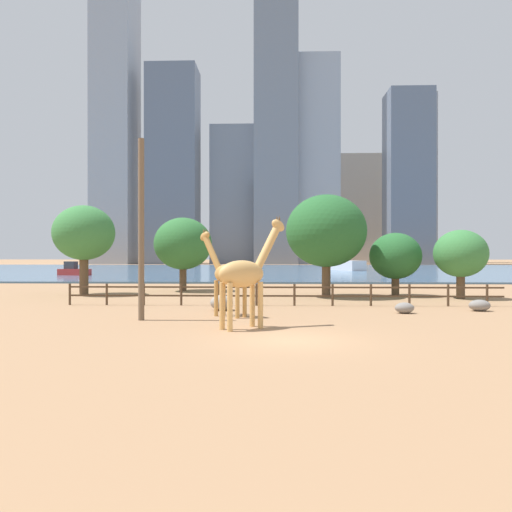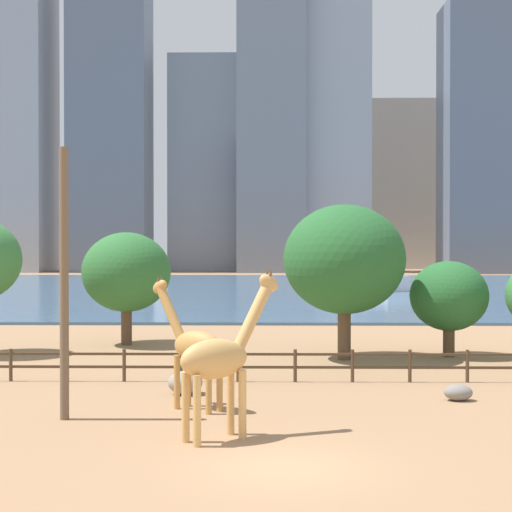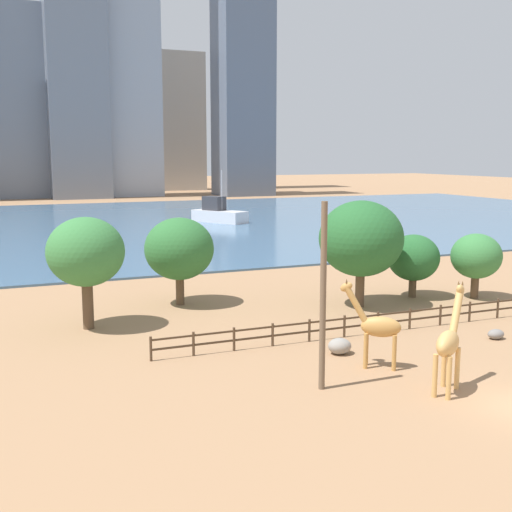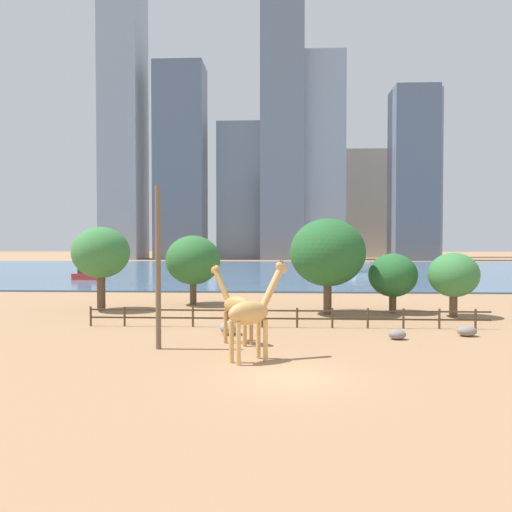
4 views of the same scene
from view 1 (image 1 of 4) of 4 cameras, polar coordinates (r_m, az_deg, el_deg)
ground_plane at (r=97.98m, az=2.33°, el=-1.62°), size 400.00×400.00×0.00m
harbor_water at (r=94.98m, az=2.34°, el=-1.61°), size 180.00×86.00×0.20m
giraffe_tall at (r=20.71m, az=-1.21°, el=-2.03°), size 3.07×2.51×4.77m
giraffe_companion at (r=24.79m, az=-3.27°, el=-2.06°), size 2.83×2.28×4.42m
utility_pole at (r=23.94m, az=-12.98°, el=2.98°), size 0.28×0.28×8.50m
boulder_near_fence at (r=27.56m, az=-3.95°, el=-5.35°), size 1.26×1.13×0.85m
boulder_by_pole at (r=27.29m, az=16.61°, el=-5.70°), size 1.00×0.76×0.57m
boulder_small at (r=29.77m, az=24.19°, el=-5.17°), size 1.14×0.83×0.62m
enclosure_fence at (r=30.02m, az=2.76°, el=-4.24°), size 26.12×0.14×1.30m
tree_left_large at (r=37.50m, az=22.35°, el=0.23°), size 3.66×3.66×4.80m
tree_center_broad at (r=36.37m, az=8.03°, el=2.84°), size 5.81×5.81×7.40m
tree_right_tall at (r=38.31m, az=15.64°, el=-0.02°), size 3.80×3.80×4.68m
tree_left_small at (r=40.26m, az=-19.07°, el=2.46°), size 4.64×4.64×6.82m
tree_right_small at (r=42.19m, az=-8.35°, el=1.38°), size 4.84×4.84×6.16m
boat_ferry at (r=92.30m, az=9.88°, el=-0.78°), size 7.20×9.27×7.98m
boat_sailboat at (r=73.31m, az=-20.12°, el=-1.57°), size 4.55×2.31×1.91m
skyline_tower_needle at (r=168.08m, az=-2.09°, el=6.83°), size 17.35×13.85×45.07m
skyline_block_central at (r=166.98m, az=-9.43°, el=10.09°), size 16.00×13.03×63.63m
skyline_tower_glass at (r=187.91m, az=11.73°, el=5.28°), size 16.85×8.19×39.55m
skyline_block_left at (r=166.77m, az=2.29°, el=17.98°), size 13.76×11.47×108.12m
skyline_block_right at (r=195.83m, az=18.31°, el=8.26°), size 8.30×12.92×61.25m
skyline_tower_short at (r=166.06m, az=6.48°, el=10.68°), size 16.63×12.36×66.64m
skyline_block_wide at (r=176.70m, az=-15.75°, el=16.03°), size 12.61×16.00×102.71m
skyline_tower_far at (r=161.11m, az=16.99°, el=8.49°), size 13.20×12.27×52.76m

